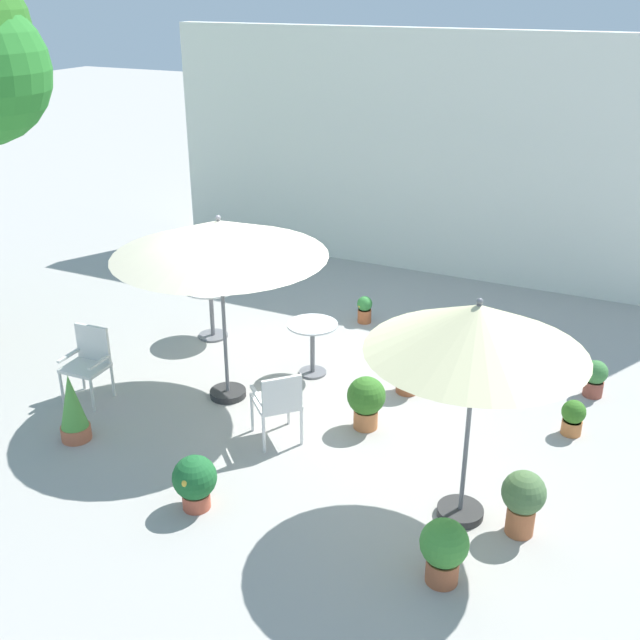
{
  "coord_description": "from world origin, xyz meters",
  "views": [
    {
      "loc": [
        3.8,
        -7.43,
        4.62
      ],
      "look_at": [
        0.0,
        0.48,
        0.71
      ],
      "focal_mm": 42.51,
      "sensor_mm": 36.0,
      "label": 1
    }
  ],
  "objects_px": {
    "potted_plant_1": "(595,377)",
    "potted_plant_3": "(73,409)",
    "patio_chair_0": "(89,359)",
    "patio_chair_1": "(278,401)",
    "potted_plant_5": "(523,499)",
    "cafe_table_0": "(312,339)",
    "patio_umbrella_1": "(477,331)",
    "potted_plant_7": "(195,480)",
    "potted_plant_8": "(365,309)",
    "cafe_table_1": "(211,303)",
    "potted_plant_2": "(573,417)",
    "potted_plant_4": "(444,549)",
    "patio_umbrella_0": "(219,239)",
    "potted_plant_6": "(366,400)",
    "potted_plant_0": "(408,370)"
  },
  "relations": [
    {
      "from": "cafe_table_0",
      "to": "potted_plant_2",
      "type": "height_order",
      "value": "cafe_table_0"
    },
    {
      "from": "potted_plant_6",
      "to": "patio_umbrella_0",
      "type": "bearing_deg",
      "value": -177.69
    },
    {
      "from": "patio_umbrella_1",
      "to": "cafe_table_0",
      "type": "height_order",
      "value": "patio_umbrella_1"
    },
    {
      "from": "potted_plant_4",
      "to": "patio_umbrella_0",
      "type": "bearing_deg",
      "value": 150.15
    },
    {
      "from": "potted_plant_3",
      "to": "potted_plant_8",
      "type": "relative_size",
      "value": 1.96
    },
    {
      "from": "cafe_table_0",
      "to": "cafe_table_1",
      "type": "relative_size",
      "value": 0.92
    },
    {
      "from": "patio_umbrella_0",
      "to": "patio_umbrella_1",
      "type": "bearing_deg",
      "value": -17.14
    },
    {
      "from": "patio_chair_1",
      "to": "potted_plant_5",
      "type": "xyz_separation_m",
      "value": [
        2.71,
        -0.38,
        -0.13
      ]
    },
    {
      "from": "patio_chair_1",
      "to": "potted_plant_5",
      "type": "distance_m",
      "value": 2.74
    },
    {
      "from": "cafe_table_0",
      "to": "cafe_table_1",
      "type": "height_order",
      "value": "cafe_table_1"
    },
    {
      "from": "potted_plant_2",
      "to": "potted_plant_3",
      "type": "bearing_deg",
      "value": -153.26
    },
    {
      "from": "patio_chair_1",
      "to": "potted_plant_2",
      "type": "xyz_separation_m",
      "value": [
        2.88,
        1.55,
        -0.29
      ]
    },
    {
      "from": "patio_chair_0",
      "to": "potted_plant_1",
      "type": "relative_size",
      "value": 1.94
    },
    {
      "from": "patio_chair_0",
      "to": "patio_chair_1",
      "type": "bearing_deg",
      "value": 2.65
    },
    {
      "from": "potted_plant_1",
      "to": "potted_plant_2",
      "type": "height_order",
      "value": "potted_plant_1"
    },
    {
      "from": "potted_plant_5",
      "to": "cafe_table_0",
      "type": "bearing_deg",
      "value": 147.47
    },
    {
      "from": "cafe_table_1",
      "to": "patio_chair_1",
      "type": "distance_m",
      "value": 2.91
    },
    {
      "from": "patio_umbrella_1",
      "to": "potted_plant_2",
      "type": "distance_m",
      "value": 2.68
    },
    {
      "from": "patio_umbrella_0",
      "to": "patio_umbrella_1",
      "type": "distance_m",
      "value": 3.34
    },
    {
      "from": "patio_umbrella_1",
      "to": "potted_plant_7",
      "type": "xyz_separation_m",
      "value": [
        -2.32,
        -0.98,
        -1.62
      ]
    },
    {
      "from": "cafe_table_1",
      "to": "potted_plant_1",
      "type": "distance_m",
      "value": 5.16
    },
    {
      "from": "potted_plant_8",
      "to": "cafe_table_1",
      "type": "bearing_deg",
      "value": -141.33
    },
    {
      "from": "patio_chair_1",
      "to": "potted_plant_1",
      "type": "distance_m",
      "value": 3.93
    },
    {
      "from": "potted_plant_4",
      "to": "potted_plant_8",
      "type": "bearing_deg",
      "value": 119.57
    },
    {
      "from": "patio_umbrella_1",
      "to": "potted_plant_8",
      "type": "xyz_separation_m",
      "value": [
        -2.54,
        3.75,
        -1.72
      ]
    },
    {
      "from": "patio_chair_1",
      "to": "potted_plant_4",
      "type": "relative_size",
      "value": 1.42
    },
    {
      "from": "potted_plant_8",
      "to": "potted_plant_5",
      "type": "bearing_deg",
      "value": -50.46
    },
    {
      "from": "potted_plant_0",
      "to": "potted_plant_8",
      "type": "distance_m",
      "value": 2.14
    },
    {
      "from": "potted_plant_0",
      "to": "potted_plant_5",
      "type": "bearing_deg",
      "value": -48.36
    },
    {
      "from": "potted_plant_0",
      "to": "potted_plant_2",
      "type": "relative_size",
      "value": 1.33
    },
    {
      "from": "patio_chair_0",
      "to": "potted_plant_5",
      "type": "xyz_separation_m",
      "value": [
        5.23,
        -0.27,
        -0.14
      ]
    },
    {
      "from": "potted_plant_1",
      "to": "potted_plant_5",
      "type": "xyz_separation_m",
      "value": [
        -0.26,
        -2.93,
        0.12
      ]
    },
    {
      "from": "patio_chair_1",
      "to": "patio_umbrella_0",
      "type": "bearing_deg",
      "value": 149.77
    },
    {
      "from": "potted_plant_0",
      "to": "potted_plant_5",
      "type": "height_order",
      "value": "potted_plant_5"
    },
    {
      "from": "potted_plant_5",
      "to": "potted_plant_1",
      "type": "bearing_deg",
      "value": 84.88
    },
    {
      "from": "potted_plant_1",
      "to": "potted_plant_3",
      "type": "relative_size",
      "value": 0.58
    },
    {
      "from": "potted_plant_2",
      "to": "potted_plant_4",
      "type": "relative_size",
      "value": 0.69
    },
    {
      "from": "patio_umbrella_1",
      "to": "potted_plant_7",
      "type": "height_order",
      "value": "patio_umbrella_1"
    },
    {
      "from": "potted_plant_6",
      "to": "potted_plant_8",
      "type": "relative_size",
      "value": 1.53
    },
    {
      "from": "patio_umbrella_0",
      "to": "cafe_table_0",
      "type": "distance_m",
      "value": 1.93
    },
    {
      "from": "patio_chair_0",
      "to": "potted_plant_5",
      "type": "bearing_deg",
      "value": -2.92
    },
    {
      "from": "potted_plant_2",
      "to": "potted_plant_3",
      "type": "relative_size",
      "value": 0.52
    },
    {
      "from": "potted_plant_1",
      "to": "potted_plant_0",
      "type": "bearing_deg",
      "value": -156.76
    },
    {
      "from": "cafe_table_0",
      "to": "potted_plant_7",
      "type": "bearing_deg",
      "value": -86.13
    },
    {
      "from": "cafe_table_1",
      "to": "potted_plant_8",
      "type": "bearing_deg",
      "value": 38.67
    },
    {
      "from": "potted_plant_5",
      "to": "potted_plant_8",
      "type": "distance_m",
      "value": 4.87
    },
    {
      "from": "potted_plant_3",
      "to": "potted_plant_7",
      "type": "xyz_separation_m",
      "value": [
        1.88,
        -0.43,
        -0.07
      ]
    },
    {
      "from": "patio_chair_0",
      "to": "potted_plant_8",
      "type": "bearing_deg",
      "value": 58.63
    },
    {
      "from": "patio_chair_1",
      "to": "potted_plant_3",
      "type": "height_order",
      "value": "patio_chair_1"
    },
    {
      "from": "patio_umbrella_0",
      "to": "patio_umbrella_1",
      "type": "height_order",
      "value": "patio_umbrella_0"
    }
  ]
}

